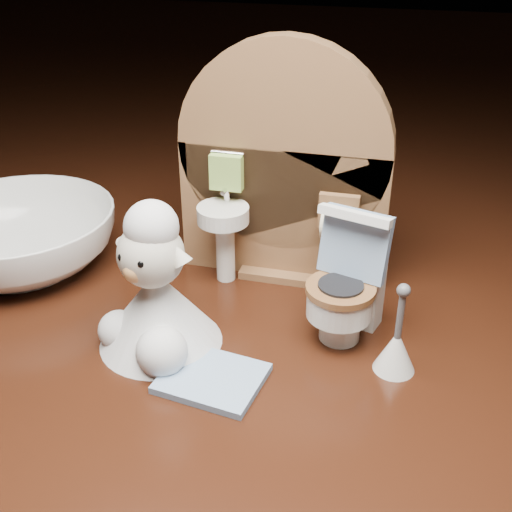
{
  "coord_description": "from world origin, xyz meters",
  "views": [
    {
      "loc": [
        0.07,
        -0.29,
        0.22
      ],
      "look_at": [
        -0.0,
        0.0,
        0.05
      ],
      "focal_mm": 45.0,
      "sensor_mm": 36.0,
      "label": 1
    }
  ],
  "objects": [
    {
      "name": "toilet_brush",
      "position": [
        0.08,
        -0.02,
        0.01
      ],
      "size": [
        0.02,
        0.02,
        0.05
      ],
      "color": "white",
      "rests_on": "ground"
    },
    {
      "name": "bath_mat",
      "position": [
        -0.01,
        -0.05,
        0.0
      ],
      "size": [
        0.06,
        0.05,
        0.0
      ],
      "primitive_type": "cube",
      "rotation": [
        0.0,
        0.0,
        -0.14
      ],
      "color": "#82A1C6",
      "rests_on": "ground"
    },
    {
      "name": "toy_toilet",
      "position": [
        0.05,
        0.01,
        0.03
      ],
      "size": [
        0.04,
        0.05,
        0.07
      ],
      "rotation": [
        0.0,
        0.0,
        -0.28
      ],
      "color": "white",
      "rests_on": "ground"
    },
    {
      "name": "plush_lamb",
      "position": [
        -0.05,
        -0.03,
        0.03
      ],
      "size": [
        0.07,
        0.07,
        0.09
      ],
      "rotation": [
        0.0,
        0.0,
        -0.3
      ],
      "color": "silver",
      "rests_on": "ground"
    },
    {
      "name": "ceramic_bowl",
      "position": [
        -0.17,
        0.03,
        0.02
      ],
      "size": [
        0.15,
        0.15,
        0.04
      ],
      "primitive_type": "imported",
      "rotation": [
        0.0,
        0.0,
        0.2
      ],
      "color": "white",
      "rests_on": "ground"
    },
    {
      "name": "backdrop_panel",
      "position": [
        -0.0,
        0.06,
        0.07
      ],
      "size": [
        0.13,
        0.05,
        0.15
      ],
      "color": "brown",
      "rests_on": "ground"
    }
  ]
}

